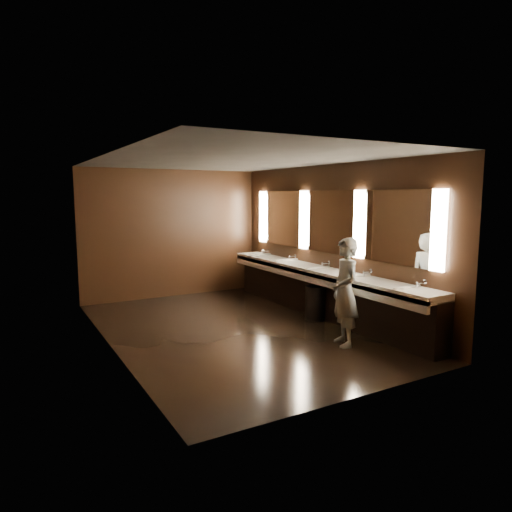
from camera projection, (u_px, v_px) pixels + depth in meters
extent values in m
plane|color=black|center=(235.00, 329.00, 7.66)|extent=(6.00, 6.00, 0.00)
cube|color=#2D2D2B|center=(233.00, 160.00, 7.29)|extent=(4.00, 6.00, 0.02)
cube|color=black|center=(172.00, 234.00, 10.06)|extent=(4.00, 0.02, 2.80)
cube|color=black|center=(361.00, 274.00, 4.89)|extent=(4.00, 0.02, 2.80)
cube|color=black|center=(109.00, 254.00, 6.49)|extent=(0.02, 6.00, 2.80)
cube|color=black|center=(330.00, 241.00, 8.46)|extent=(0.02, 6.00, 2.80)
cube|color=black|center=(321.00, 294.00, 8.50)|extent=(0.36, 5.40, 0.81)
cube|color=silver|center=(318.00, 271.00, 8.39)|extent=(0.55, 5.40, 0.12)
cube|color=silver|center=(307.00, 277.00, 8.28)|extent=(0.06, 5.40, 0.18)
cylinder|color=silver|center=(421.00, 282.00, 6.57)|extent=(0.18, 0.04, 0.04)
cylinder|color=silver|center=(368.00, 271.00, 7.52)|extent=(0.18, 0.04, 0.04)
cylinder|color=silver|center=(326.00, 263.00, 8.47)|extent=(0.18, 0.04, 0.04)
cylinder|color=silver|center=(292.00, 256.00, 9.41)|extent=(0.18, 0.04, 0.04)
cylinder|color=silver|center=(265.00, 251.00, 10.36)|extent=(0.18, 0.04, 0.04)
cube|color=#FFE6C1|center=(439.00, 230.00, 6.33)|extent=(0.06, 0.22, 1.15)
cube|color=white|center=(396.00, 227.00, 7.03)|extent=(0.03, 1.32, 1.15)
cube|color=#FFE6C1|center=(359.00, 224.00, 7.71)|extent=(0.06, 0.23, 1.15)
cube|color=white|center=(330.00, 222.00, 8.40)|extent=(0.03, 1.32, 1.15)
cube|color=#FFE6C1|center=(304.00, 220.00, 9.08)|extent=(0.06, 0.23, 1.15)
cube|color=white|center=(283.00, 218.00, 9.78)|extent=(0.03, 1.32, 1.15)
cube|color=#FFE6C1|center=(263.00, 217.00, 10.46)|extent=(0.06, 0.22, 1.15)
imported|color=#8EB4D3|center=(345.00, 292.00, 6.77)|extent=(0.55, 0.68, 1.62)
cylinder|color=black|center=(316.00, 303.00, 8.25)|extent=(0.40, 0.40, 0.61)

